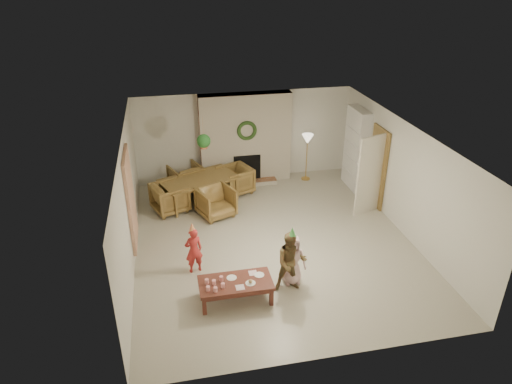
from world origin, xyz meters
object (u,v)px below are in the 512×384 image
object	(u,v)px
dining_chair_near	(216,202)
dining_chair_left	(170,198)
dining_chair_right	(235,180)
coffee_table_top	(236,283)
child_pink	(293,260)
dining_table	(200,191)
child_red	(194,250)
child_plaid	(291,262)
dining_chair_far	(186,178)

from	to	relation	value
dining_chair_near	dining_chair_left	distance (m)	1.18
dining_chair_right	coffee_table_top	distance (m)	4.44
child_pink	dining_table	bearing A→B (deg)	114.54
coffee_table_top	child_red	bearing A→B (deg)	122.23
dining_chair_near	child_plaid	xyz separation A→B (m)	(1.02, -3.09, 0.24)
dining_table	child_plaid	world-z (taller)	child_plaid
dining_chair_far	child_red	xyz separation A→B (m)	(-0.09, -3.73, 0.12)
dining_chair_near	dining_chair_left	bearing A→B (deg)	135.00
dining_chair_left	dining_chair_right	world-z (taller)	same
coffee_table_top	child_red	distance (m)	1.24
dining_chair_left	dining_table	bearing A→B (deg)	-90.00
child_plaid	child_red	bearing A→B (deg)	156.54
dining_chair_left	child_plaid	size ratio (longest dim) A/B	0.67
dining_chair_right	dining_table	bearing A→B (deg)	-90.00
dining_chair_near	child_red	xyz separation A→B (m)	(-0.71, -2.17, 0.12)
dining_table	child_plaid	bearing A→B (deg)	-92.65
child_red	dining_chair_far	bearing A→B (deg)	-105.47
dining_chair_far	child_red	world-z (taller)	child_red
dining_table	dining_chair_far	xyz separation A→B (m)	(-0.31, 0.78, 0.04)
dining_chair_near	dining_chair_left	world-z (taller)	same
dining_chair_right	dining_chair_near	bearing A→B (deg)	-51.34
dining_chair_far	dining_chair_left	bearing A→B (deg)	45.00
coffee_table_top	dining_chair_near	bearing A→B (deg)	88.99
dining_chair_left	dining_chair_right	bearing A→B (deg)	-90.00
dining_chair_left	dining_chair_right	distance (m)	1.88
dining_chair_near	dining_chair_left	size ratio (longest dim) A/B	1.00
coffee_table_top	child_plaid	distance (m)	1.10
dining_chair_far	child_plaid	size ratio (longest dim) A/B	0.67
dining_chair_far	child_pink	distance (m)	4.80
child_red	child_pink	world-z (taller)	child_pink
dining_chair_near	coffee_table_top	world-z (taller)	dining_chair_near
dining_chair_left	dining_chair_right	size ratio (longest dim) A/B	1.00
coffee_table_top	child_red	xyz separation A→B (m)	(-0.66, 1.04, 0.11)
dining_chair_left	child_pink	xyz separation A→B (m)	(2.20, -3.39, 0.15)
coffee_table_top	child_red	size ratio (longest dim) A/B	1.35
dining_chair_left	coffee_table_top	bearing A→B (deg)	174.13
dining_table	dining_chair_left	distance (m)	0.84
dining_chair_left	child_plaid	world-z (taller)	child_plaid
child_pink	coffee_table_top	bearing A→B (deg)	-161.91
dining_chair_far	dining_chair_right	bearing A→B (deg)	141.34
dining_chair_far	child_plaid	world-z (taller)	child_plaid
child_plaid	coffee_table_top	bearing A→B (deg)	-168.95
dining_chair_left	child_red	bearing A→B (deg)	166.50
child_plaid	dining_chair_far	bearing A→B (deg)	113.99
dining_chair_far	dining_chair_right	distance (m)	1.34
child_red	dining_table	bearing A→B (deg)	-111.78
dining_chair_far	coffee_table_top	bearing A→B (deg)	75.20
coffee_table_top	dining_table	bearing A→B (deg)	93.57
dining_table	child_pink	distance (m)	3.96
coffee_table_top	child_red	world-z (taller)	child_red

